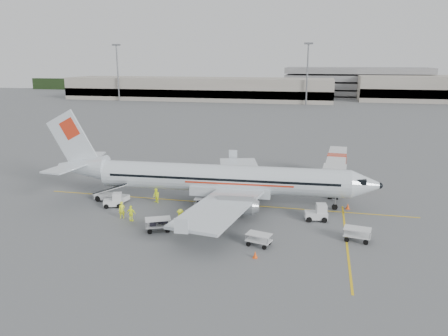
{
  "coord_description": "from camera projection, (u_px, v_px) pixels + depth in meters",
  "views": [
    {
      "loc": [
        11.18,
        -47.49,
        16.48
      ],
      "look_at": [
        0.0,
        2.0,
        3.8
      ],
      "focal_mm": 35.0,
      "sensor_mm": 36.0,
      "label": 1
    }
  ],
  "objects": [
    {
      "name": "terminal_west",
      "position": [
        198.0,
        89.0,
        181.81
      ],
      "size": [
        110.0,
        22.0,
        9.0
      ],
      "primitive_type": null,
      "color": "gray",
      "rests_on": "ground"
    },
    {
      "name": "cone_stbd",
      "position": [
        255.0,
        254.0,
        37.16
      ],
      "size": [
        0.4,
        0.4,
        0.65
      ],
      "primitive_type": "cone",
      "color": "#FE5111",
      "rests_on": "ground"
    },
    {
      "name": "cart_empty_a",
      "position": [
        259.0,
        240.0,
        39.55
      ],
      "size": [
        2.48,
        1.82,
        1.16
      ],
      "primitive_type": null,
      "rotation": [
        0.0,
        0.0,
        -0.25
      ],
      "color": "silver",
      "rests_on": "ground"
    },
    {
      "name": "parking_garage",
      "position": [
        356.0,
        81.0,
        195.7
      ],
      "size": [
        62.0,
        24.0,
        14.0
      ],
      "primitive_type": null,
      "color": "slate",
      "rests_on": "ground"
    },
    {
      "name": "cart_loaded_b",
      "position": [
        158.0,
        225.0,
        42.95
      ],
      "size": [
        2.87,
        2.38,
        1.3
      ],
      "primitive_type": null,
      "rotation": [
        0.0,
        0.0,
        0.43
      ],
      "color": "silver",
      "rests_on": "ground"
    },
    {
      "name": "stripe_lead",
      "position": [
        220.0,
        203.0,
        51.33
      ],
      "size": [
        44.0,
        0.2,
        0.01
      ],
      "primitive_type": "cube",
      "color": "yellow",
      "rests_on": "ground"
    },
    {
      "name": "cart_empty_b",
      "position": [
        357.0,
        234.0,
        40.57
      ],
      "size": [
        2.63,
        1.81,
        1.27
      ],
      "primitive_type": null,
      "rotation": [
        0.0,
        0.0,
        -0.16
      ],
      "color": "silver",
      "rests_on": "ground"
    },
    {
      "name": "aircraft",
      "position": [
        223.0,
        160.0,
        49.99
      ],
      "size": [
        39.29,
        31.53,
        10.44
      ],
      "primitive_type": null,
      "rotation": [
        0.0,
        0.0,
        0.05
      ],
      "color": "silver",
      "rests_on": "ground"
    },
    {
      "name": "cone_nose",
      "position": [
        348.0,
        206.0,
        49.3
      ],
      "size": [
        0.42,
        0.42,
        0.69
      ],
      "primitive_type": "cone",
      "color": "#FE5111",
      "rests_on": "ground"
    },
    {
      "name": "crew_b",
      "position": [
        156.0,
        196.0,
        51.28
      ],
      "size": [
        1.08,
        1.02,
        1.75
      ],
      "primitive_type": "imported",
      "rotation": [
        0.0,
        0.0,
        -0.58
      ],
      "color": "yellow",
      "rests_on": "ground"
    },
    {
      "name": "mast_west",
      "position": [
        118.0,
        73.0,
        175.29
      ],
      "size": [
        3.2,
        1.2,
        22.0
      ],
      "primitive_type": null,
      "color": "slate",
      "rests_on": "ground"
    },
    {
      "name": "belt_loader",
      "position": [
        111.0,
        189.0,
        51.83
      ],
      "size": [
        5.54,
        2.78,
        2.87
      ],
      "primitive_type": null,
      "rotation": [
        0.0,
        0.0,
        -0.15
      ],
      "color": "silver",
      "rests_on": "ground"
    },
    {
      "name": "cone_port",
      "position": [
        261.0,
        175.0,
        62.64
      ],
      "size": [
        0.43,
        0.43,
        0.7
      ],
      "primitive_type": "cone",
      "color": "#FE5111",
      "rests_on": "ground"
    },
    {
      "name": "jet_bridge",
      "position": [
        336.0,
        170.0,
        57.83
      ],
      "size": [
        4.07,
        16.47,
        4.28
      ],
      "primitive_type": null,
      "rotation": [
        0.0,
        0.0,
        -0.06
      ],
      "color": "silver",
      "rests_on": "ground"
    },
    {
      "name": "mast_center",
      "position": [
        307.0,
        75.0,
        159.26
      ],
      "size": [
        3.2,
        1.2,
        22.0
      ],
      "primitive_type": null,
      "color": "slate",
      "rests_on": "ground"
    },
    {
      "name": "crew_c",
      "position": [
        180.0,
        218.0,
        43.75
      ],
      "size": [
        0.77,
        1.27,
        1.93
      ],
      "primitive_type": "imported",
      "rotation": [
        0.0,
        0.0,
        1.53
      ],
      "color": "yellow",
      "rests_on": "ground"
    },
    {
      "name": "crew_d",
      "position": [
        131.0,
        213.0,
        45.48
      ],
      "size": [
        1.02,
        0.48,
        1.7
      ],
      "primitive_type": "imported",
      "rotation": [
        0.0,
        0.0,
        3.08
      ],
      "color": "yellow",
      "rests_on": "ground"
    },
    {
      "name": "treeline",
      "position": [
        301.0,
        87.0,
        216.21
      ],
      "size": [
        300.0,
        3.0,
        6.0
      ],
      "primitive_type": null,
      "color": "black",
      "rests_on": "ground"
    },
    {
      "name": "stripe_cross",
      "position": [
        346.0,
        241.0,
        40.77
      ],
      "size": [
        0.2,
        20.0,
        0.01
      ],
      "primitive_type": "cube",
      "color": "yellow",
      "rests_on": "ground"
    },
    {
      "name": "ground",
      "position": [
        220.0,
        203.0,
        51.33
      ],
      "size": [
        360.0,
        360.0,
        0.0
      ],
      "primitive_type": "plane",
      "color": "#56595B"
    },
    {
      "name": "tug_mid",
      "position": [
        197.0,
        211.0,
        46.24
      ],
      "size": [
        2.43,
        1.73,
        1.7
      ],
      "primitive_type": null,
      "rotation": [
        0.0,
        0.0,
        -0.23
      ],
      "color": "silver",
      "rests_on": "ground"
    },
    {
      "name": "tug_aft",
      "position": [
        113.0,
        200.0,
        49.91
      ],
      "size": [
        2.39,
        1.83,
        1.63
      ],
      "primitive_type": null,
      "rotation": [
        0.0,
        0.0,
        0.34
      ],
      "color": "silver",
      "rests_on": "ground"
    },
    {
      "name": "crew_a",
      "position": [
        122.0,
        210.0,
        46.33
      ],
      "size": [
        0.77,
        0.61,
        1.84
      ],
      "primitive_type": "imported",
      "rotation": [
        0.0,
        0.0,
        0.28
      ],
      "color": "yellow",
      "rests_on": "ground"
    },
    {
      "name": "cart_loaded_a",
      "position": [
        204.0,
        203.0,
        49.61
      ],
      "size": [
        2.3,
        1.52,
        1.13
      ],
      "primitive_type": null,
      "rotation": [
        0.0,
        0.0,
        0.12
      ],
      "color": "silver",
      "rests_on": "ground"
    },
    {
      "name": "tug_fore",
      "position": [
        316.0,
        212.0,
        45.72
      ],
      "size": [
        2.5,
        1.68,
        1.79
      ],
      "primitive_type": null,
      "rotation": [
        0.0,
        0.0,
        0.16
      ],
      "color": "silver",
      "rests_on": "ground"
    }
  ]
}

